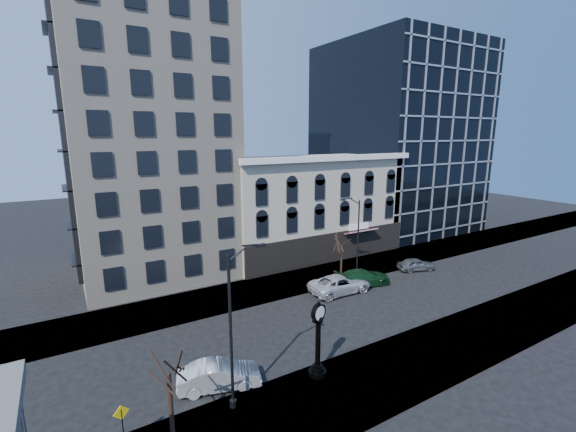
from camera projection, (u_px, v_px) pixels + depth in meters
ground at (292, 328)px, 30.02m from camera, size 160.00×160.00×0.00m
sidewalk_far at (249, 292)px, 36.73m from camera, size 160.00×6.00×0.12m
sidewalk_near at (361, 383)px, 23.29m from camera, size 160.00×6.00×0.12m
cream_tower at (144, 88)px, 38.77m from camera, size 15.90×15.40×42.50m
victorian_row at (308, 206)px, 48.11m from camera, size 22.60×11.19×12.50m
glass_office at (397, 139)px, 60.63m from camera, size 20.00×20.15×28.00m
street_clock at (318, 342)px, 23.58m from camera, size 1.12×1.12×4.92m
street_lamp_near at (241, 284)px, 20.11m from camera, size 2.41×0.41×9.32m
street_lamp_far at (353, 216)px, 39.32m from camera, size 2.19×0.72×8.56m
bare_tree_near at (167, 358)px, 17.62m from camera, size 3.62×3.62×6.22m
bare_tree_far at (342, 240)px, 40.73m from camera, size 2.82×2.82×4.85m
warning_sign at (122, 419)px, 18.10m from camera, size 0.75×0.18×2.33m
car_near_b at (219, 375)px, 22.84m from camera, size 5.18×3.06×1.61m
car_far_a at (340, 284)px, 36.61m from camera, size 6.25×3.06×1.71m
car_far_b at (363, 278)px, 38.28m from camera, size 6.00×3.17×1.66m
car_far_c at (416, 264)px, 42.56m from camera, size 4.39×2.88×1.39m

